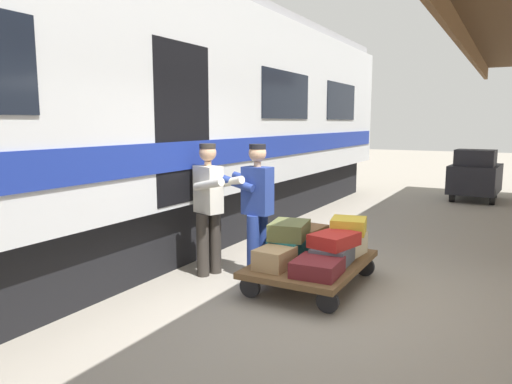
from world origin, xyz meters
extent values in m
plane|color=gray|center=(0.00, 0.00, 0.00)|extent=(60.00, 60.00, 0.00)
cube|color=silver|center=(3.69, 0.00, 2.35)|extent=(3.00, 17.32, 2.90)
cube|color=black|center=(3.69, 0.00, 0.45)|extent=(2.55, 16.46, 0.90)
cube|color=navy|center=(2.18, 0.00, 1.55)|extent=(0.03, 16.98, 0.36)
cube|color=black|center=(2.18, -6.06, 2.45)|extent=(0.02, 1.91, 0.84)
cube|color=black|center=(2.18, -3.03, 2.45)|extent=(0.02, 1.91, 0.84)
cube|color=black|center=(2.24, 0.00, 1.95)|extent=(0.12, 1.10, 2.00)
cube|color=brown|center=(0.57, -0.33, 0.28)|extent=(1.16, 1.72, 0.07)
cylinder|color=black|center=(0.10, 0.36, 0.12)|extent=(0.25, 0.05, 0.25)
cylinder|color=black|center=(1.03, 0.36, 0.12)|extent=(0.25, 0.05, 0.25)
cylinder|color=black|center=(0.10, -1.02, 0.12)|extent=(0.25, 0.05, 0.25)
cylinder|color=black|center=(1.03, -1.02, 0.12)|extent=(0.25, 0.05, 0.25)
cube|color=brown|center=(0.83, -0.80, 0.46)|extent=(0.43, 0.57, 0.30)
cube|color=beige|center=(0.31, -0.80, 0.46)|extent=(0.46, 0.53, 0.28)
cube|color=maroon|center=(0.31, 0.14, 0.40)|extent=(0.51, 0.56, 0.17)
cube|color=#4C515B|center=(0.31, -0.33, 0.42)|extent=(0.43, 0.58, 0.21)
cube|color=#1E666B|center=(0.83, -0.33, 0.44)|extent=(0.42, 0.63, 0.25)
cube|color=tan|center=(0.83, 0.14, 0.43)|extent=(0.39, 0.48, 0.23)
cube|color=brown|center=(0.85, -0.30, 0.67)|extent=(0.51, 0.61, 0.20)
cube|color=gold|center=(0.27, -0.81, 0.69)|extent=(0.50, 0.51, 0.19)
cube|color=#AD231E|center=(0.29, -0.34, 0.61)|extent=(0.53, 0.63, 0.16)
cylinder|color=navy|center=(1.29, -0.41, 0.41)|extent=(0.16, 0.16, 0.82)
cylinder|color=navy|center=(1.31, -0.22, 0.41)|extent=(0.16, 0.16, 0.82)
cube|color=navy|center=(1.30, -0.32, 1.12)|extent=(0.38, 0.25, 0.60)
cylinder|color=tan|center=(1.30, -0.32, 1.45)|extent=(0.09, 0.09, 0.06)
sphere|color=tan|center=(1.30, -0.32, 1.59)|extent=(0.22, 0.22, 0.22)
cylinder|color=black|center=(1.30, -0.32, 1.67)|extent=(0.21, 0.21, 0.06)
cylinder|color=navy|center=(1.51, -0.49, 1.22)|extent=(0.54, 0.14, 0.21)
cylinder|color=navy|center=(1.53, -0.17, 1.22)|extent=(0.54, 0.14, 0.21)
cylinder|color=#332D28|center=(1.94, -0.02, 0.41)|extent=(0.16, 0.16, 0.82)
cylinder|color=#332D28|center=(1.88, -0.21, 0.41)|extent=(0.16, 0.16, 0.82)
cube|color=silver|center=(1.91, -0.11, 1.12)|extent=(0.41, 0.32, 0.60)
cylinder|color=tan|center=(1.91, -0.11, 1.45)|extent=(0.09, 0.09, 0.06)
sphere|color=tan|center=(1.91, -0.11, 1.59)|extent=(0.22, 0.22, 0.22)
cylinder|color=#332D28|center=(1.91, -0.11, 1.67)|extent=(0.21, 0.21, 0.06)
cylinder|color=silver|center=(1.75, 0.11, 1.22)|extent=(0.53, 0.27, 0.21)
cylinder|color=silver|center=(1.65, -0.19, 1.22)|extent=(0.53, 0.27, 0.21)
cube|color=black|center=(-0.63, -8.36, 0.55)|extent=(1.21, 1.77, 0.70)
cube|color=black|center=(-0.63, -8.01, 1.05)|extent=(0.95, 0.76, 0.50)
cylinder|color=black|center=(-1.08, -7.76, 0.20)|extent=(0.12, 0.40, 0.40)
cylinder|color=black|center=(-0.18, -7.76, 0.20)|extent=(0.12, 0.40, 0.40)
cylinder|color=black|center=(-1.08, -8.96, 0.20)|extent=(0.12, 0.40, 0.40)
cylinder|color=black|center=(-0.18, -8.96, 0.20)|extent=(0.12, 0.40, 0.40)
camera|label=1|loc=(-1.52, 4.86, 1.97)|focal=33.39mm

